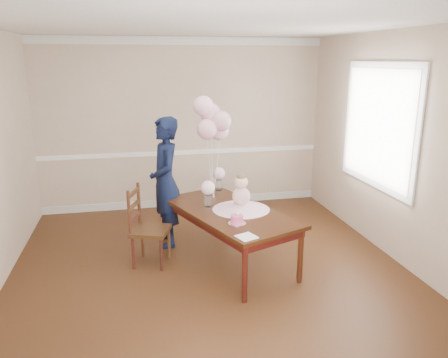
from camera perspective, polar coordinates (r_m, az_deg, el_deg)
floor at (r=5.07m, az=-1.61°, el=-12.34°), size 4.50×5.00×0.00m
ceiling at (r=4.50m, az=-1.88°, el=19.74°), size 4.50×5.00×0.02m
wall_back at (r=7.03m, az=-5.40°, el=7.07°), size 4.50×0.02×2.70m
wall_front at (r=2.31m, az=9.63°, el=-10.71°), size 4.50×0.02×2.70m
wall_right at (r=5.46m, az=22.24°, el=3.59°), size 0.02×5.00×2.70m
chair_rail_trim at (r=7.10m, az=-5.30°, el=3.46°), size 4.50×0.02×0.07m
crown_molding at (r=6.96m, az=-5.67°, el=17.54°), size 4.50×0.02×0.12m
baseboard_trim at (r=7.32m, az=-5.14°, el=-2.98°), size 4.50×0.02×0.12m
window_frame at (r=5.83m, az=19.55°, el=6.53°), size 0.02×1.66×1.56m
window_blinds at (r=5.82m, az=19.39°, el=6.54°), size 0.01×1.50×1.40m
dining_table_top at (r=5.09m, az=0.73°, el=-4.33°), size 1.47×1.97×0.04m
table_apron at (r=5.11m, az=0.73°, el=-5.03°), size 1.36×1.86×0.09m
table_leg_fl at (r=4.41m, az=2.73°, el=-12.27°), size 0.08×0.08×0.62m
table_leg_fr at (r=4.85m, az=9.94°, el=-9.85°), size 0.08×0.08×0.62m
table_leg_bl at (r=5.69m, az=-7.05°, el=-5.84°), size 0.08×0.08×0.62m
table_leg_br at (r=6.03m, az=-0.72°, el=-4.47°), size 0.08×0.08×0.62m
baby_skirt at (r=5.10m, az=2.25°, el=-3.49°), size 0.87×0.87×0.09m
baby_torso at (r=5.07m, az=2.26°, el=-2.26°), size 0.21×0.21×0.21m
baby_head at (r=5.02m, az=2.28°, el=-0.43°), size 0.15×0.15×0.15m
baby_hair at (r=5.00m, az=2.29°, el=0.16°), size 0.11×0.11×0.11m
cake_platter at (r=4.68m, az=1.69°, el=-5.81°), size 0.25×0.25×0.01m
birthday_cake at (r=4.66m, az=1.70°, el=-5.26°), size 0.17×0.17×0.09m
cake_flower_a at (r=4.64m, az=1.70°, el=-4.59°), size 0.03×0.03×0.03m
cake_flower_b at (r=4.67m, az=1.85°, el=-4.47°), size 0.03×0.03×0.03m
rose_vase_near at (r=5.20m, az=-2.12°, el=-2.82°), size 0.11×0.11×0.14m
roses_near at (r=5.15m, az=-2.14°, el=-1.13°), size 0.17×0.17×0.17m
rose_vase_far at (r=5.83m, az=-0.70°, el=-0.78°), size 0.11×0.11×0.14m
roses_far at (r=5.79m, az=-0.70°, el=0.73°), size 0.17×0.17×0.17m
napkin at (r=4.34m, az=2.97°, el=-7.55°), size 0.23×0.23×0.01m
balloon_weight at (r=5.51m, az=-1.36°, el=-2.44°), size 0.05×0.05×0.02m
balloon_a at (r=5.26m, az=-2.24°, el=6.52°), size 0.25×0.25×0.25m
balloon_b at (r=5.30m, az=-0.35°, el=7.57°), size 0.25×0.25×0.25m
balloon_c at (r=5.37m, az=-1.78°, el=8.61°), size 0.25×0.25×0.25m
balloon_d at (r=5.33m, az=-2.71°, el=9.51°), size 0.25×0.25×0.25m
balloon_e at (r=5.44m, az=-0.63°, el=6.36°), size 0.25×0.25×0.25m
balloon_ribbon_a at (r=5.38m, az=-1.78°, el=1.25°), size 0.08×0.03×0.74m
balloon_ribbon_b at (r=5.40m, az=-0.86°, el=1.79°), size 0.10×0.01×0.83m
balloon_ribbon_c at (r=5.43m, az=-1.56°, el=2.33°), size 0.02×0.09×0.92m
balloon_ribbon_d at (r=5.40m, az=-2.01°, el=2.75°), size 0.10×0.06×1.00m
balloon_ribbon_e at (r=5.48m, az=-0.99°, el=1.26°), size 0.09×0.11×0.69m
dining_chair_seat at (r=5.22m, az=-9.55°, el=-6.67°), size 0.52×0.52×0.05m
chair_leg_fl at (r=5.21m, az=-11.78°, el=-9.44°), size 0.05×0.05×0.40m
chair_leg_fr at (r=5.11m, az=-8.20°, el=-9.76°), size 0.05×0.05×0.40m
chair_leg_bl at (r=5.50m, az=-10.61°, el=-8.02°), size 0.05×0.05×0.40m
chair_leg_br at (r=5.40m, az=-7.21°, el=-8.29°), size 0.05×0.05×0.40m
chair_back_post_l at (r=5.03m, az=-12.28°, el=-4.36°), size 0.05×0.05×0.52m
chair_back_post_r at (r=5.33m, az=-11.05°, el=-3.18°), size 0.05×0.05×0.52m
chair_slat_low at (r=5.22m, az=-11.58°, el=-4.91°), size 0.15×0.36×0.05m
chair_slat_mid at (r=5.17m, az=-11.67°, el=-3.37°), size 0.15×0.36×0.05m
chair_slat_top at (r=5.12m, az=-11.76°, el=-1.79°), size 0.15×0.36×0.05m
woman at (r=5.63m, az=-7.64°, el=-0.43°), size 0.46×0.64×1.68m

